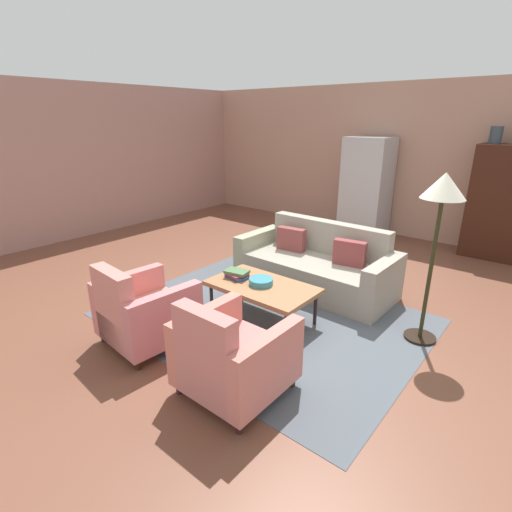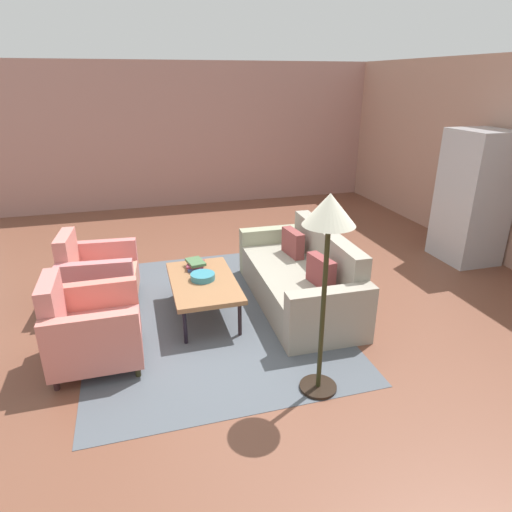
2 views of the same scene
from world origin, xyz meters
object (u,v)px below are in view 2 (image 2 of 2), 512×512
object	(u,v)px
coffee_table	(203,283)
armchair_right	(88,330)
couch	(304,279)
fruit_bowl	(203,277)
refrigerator	(473,197)
floor_lamp	(328,230)
book_stack	(196,264)
armchair_left	(95,277)

from	to	relation	value
coffee_table	armchair_right	distance (m)	1.31
couch	coffee_table	world-z (taller)	couch
fruit_bowl	refrigerator	bearing A→B (deg)	98.53
fruit_bowl	floor_lamp	bearing A→B (deg)	24.91
refrigerator	floor_lamp	bearing A→B (deg)	-56.36
book_stack	floor_lamp	size ratio (longest dim) A/B	0.17
armchair_left	coffee_table	bearing A→B (deg)	67.25
couch	book_stack	world-z (taller)	couch
book_stack	floor_lamp	xyz separation A→B (m)	(1.89, 0.75, 0.97)
coffee_table	fruit_bowl	world-z (taller)	fruit_bowl
refrigerator	floor_lamp	size ratio (longest dim) A/B	1.08
armchair_right	armchair_left	bearing A→B (deg)	-179.72
fruit_bowl	book_stack	world-z (taller)	book_stack
fruit_bowl	armchair_left	bearing A→B (deg)	-116.80
armchair_left	armchair_right	xyz separation A→B (m)	(1.21, -0.00, 0.00)
book_stack	refrigerator	distance (m)	4.01
couch	refrigerator	xyz separation A→B (m)	(-0.61, 2.77, 0.64)
coffee_table	refrigerator	size ratio (longest dim) A/B	0.65
couch	armchair_left	distance (m)	2.43
book_stack	armchair_left	bearing A→B (deg)	-102.47
couch	coffee_table	size ratio (longest dim) A/B	1.76
couch	coffee_table	bearing A→B (deg)	90.99
couch	armchair_right	world-z (taller)	armchair_right
coffee_table	refrigerator	distance (m)	4.03
fruit_bowl	refrigerator	distance (m)	4.02
armchair_left	couch	bearing A→B (deg)	80.22
armchair_left	floor_lamp	distance (m)	3.06
armchair_right	floor_lamp	world-z (taller)	floor_lamp
couch	armchair_left	world-z (taller)	armchair_left
coffee_table	fruit_bowl	xyz separation A→B (m)	(-0.02, 0.00, 0.07)
fruit_bowl	armchair_right	bearing A→B (deg)	-62.16
book_stack	armchair_right	bearing A→B (deg)	-50.07
coffee_table	book_stack	bearing A→B (deg)	-175.57
refrigerator	floor_lamp	distance (m)	3.91
floor_lamp	coffee_table	bearing A→B (deg)	-154.85
couch	armchair_left	size ratio (longest dim) A/B	2.40
refrigerator	floor_lamp	world-z (taller)	refrigerator
armchair_left	fruit_bowl	world-z (taller)	armchair_left
fruit_bowl	refrigerator	size ratio (longest dim) A/B	0.14
armchair_left	floor_lamp	xyz separation A→B (m)	(2.14, 1.89, 1.10)
couch	refrigerator	size ratio (longest dim) A/B	1.14
floor_lamp	book_stack	bearing A→B (deg)	-158.39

